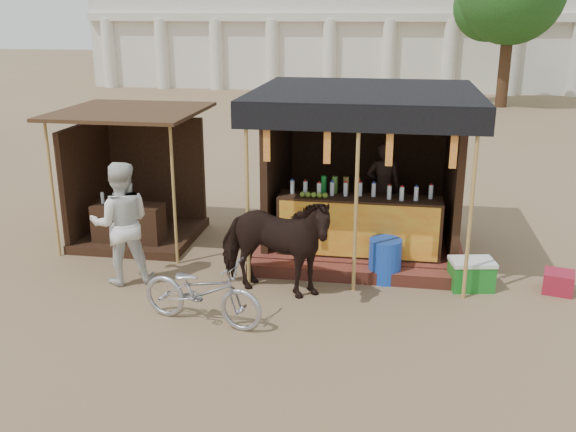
# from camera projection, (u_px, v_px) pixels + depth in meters

# --- Properties ---
(ground) EXTENTS (120.00, 120.00, 0.00)m
(ground) POSITION_uv_depth(u_px,v_px,m) (268.00, 334.00, 8.30)
(ground) COLOR #846B4C
(ground) RESTS_ON ground
(main_stall) EXTENTS (3.60, 3.61, 2.78)m
(main_stall) POSITION_uv_depth(u_px,v_px,m) (363.00, 192.00, 10.98)
(main_stall) COLOR brown
(main_stall) RESTS_ON ground
(secondary_stall) EXTENTS (2.40, 2.40, 2.38)m
(secondary_stall) POSITION_uv_depth(u_px,v_px,m) (130.00, 193.00, 11.58)
(secondary_stall) COLOR #341E13
(secondary_stall) RESTS_ON ground
(cow) EXTENTS (1.96, 1.18, 1.55)m
(cow) POSITION_uv_depth(u_px,v_px,m) (274.00, 245.00, 9.23)
(cow) COLOR black
(cow) RESTS_ON ground
(motorbike) EXTENTS (1.82, 0.95, 0.91)m
(motorbike) POSITION_uv_depth(u_px,v_px,m) (202.00, 291.00, 8.47)
(motorbike) COLOR #A0A1A9
(motorbike) RESTS_ON ground
(bystander) EXTENTS (1.11, 1.00, 1.89)m
(bystander) POSITION_uv_depth(u_px,v_px,m) (121.00, 223.00, 9.63)
(bystander) COLOR silver
(bystander) RESTS_ON ground
(blue_barrel) EXTENTS (0.56, 0.56, 0.67)m
(blue_barrel) POSITION_uv_depth(u_px,v_px,m) (385.00, 260.00, 9.85)
(blue_barrel) COLOR #1843B5
(blue_barrel) RESTS_ON ground
(red_crate) EXTENTS (0.51, 0.51, 0.31)m
(red_crate) POSITION_uv_depth(u_px,v_px,m) (558.00, 282.00, 9.50)
(red_crate) COLOR maroon
(red_crate) RESTS_ON ground
(cooler) EXTENTS (0.71, 0.55, 0.46)m
(cooler) POSITION_uv_depth(u_px,v_px,m) (471.00, 274.00, 9.59)
(cooler) COLOR #1A7922
(cooler) RESTS_ON ground
(background_building) EXTENTS (26.00, 7.45, 8.18)m
(background_building) POSITION_uv_depth(u_px,v_px,m) (337.00, 11.00, 35.53)
(background_building) COLOR silver
(background_building) RESTS_ON ground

